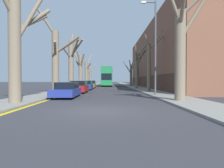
# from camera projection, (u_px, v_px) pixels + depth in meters

# --- Properties ---
(ground_plane) EXTENTS (300.00, 300.00, 0.00)m
(ground_plane) POSITION_uv_depth(u_px,v_px,m) (98.00, 111.00, 9.54)
(ground_plane) COLOR #333338
(sidewalk_left) EXTENTS (2.89, 120.00, 0.12)m
(sidewalk_left) POSITION_uv_depth(u_px,v_px,m) (90.00, 85.00, 59.50)
(sidewalk_left) COLOR gray
(sidewalk_left) RESTS_ON ground
(sidewalk_right) EXTENTS (2.89, 120.00, 0.12)m
(sidewalk_right) POSITION_uv_depth(u_px,v_px,m) (128.00, 85.00, 59.57)
(sidewalk_right) COLOR gray
(sidewalk_right) RESTS_ON ground
(building_facade_right) EXTENTS (10.08, 42.47, 11.04)m
(building_facade_right) POSITION_uv_depth(u_px,v_px,m) (171.00, 59.00, 38.35)
(building_facade_right) COLOR brown
(building_facade_right) RESTS_ON ground
(kerb_line_stripe) EXTENTS (0.24, 120.00, 0.01)m
(kerb_line_stripe) POSITION_uv_depth(u_px,v_px,m) (95.00, 85.00, 59.51)
(kerb_line_stripe) COLOR yellow
(kerb_line_stripe) RESTS_ON ground
(street_tree_left_0) EXTENTS (2.96, 3.74, 7.86)m
(street_tree_left_0) POSITION_uv_depth(u_px,v_px,m) (16.00, 43.00, 12.07)
(street_tree_left_0) COLOR #7A6B56
(street_tree_left_0) RESTS_ON ground
(street_tree_left_1) EXTENTS (4.29, 4.30, 8.64)m
(street_tree_left_1) POSITION_uv_depth(u_px,v_px,m) (56.00, 59.00, 20.81)
(street_tree_left_1) COLOR #7A6B56
(street_tree_left_1) RESTS_ON ground
(street_tree_left_2) EXTENTS (3.08, 5.60, 8.48)m
(street_tree_left_2) POSITION_uv_depth(u_px,v_px,m) (72.00, 62.00, 29.58)
(street_tree_left_2) COLOR #7A6B56
(street_tree_left_2) RESTS_ON ground
(street_tree_left_3) EXTENTS (2.98, 2.46, 7.69)m
(street_tree_left_3) POSITION_uv_depth(u_px,v_px,m) (80.00, 70.00, 37.98)
(street_tree_left_3) COLOR #7A6B56
(street_tree_left_3) RESTS_ON ground
(street_tree_left_4) EXTENTS (3.33, 3.58, 7.83)m
(street_tree_left_4) POSITION_uv_depth(u_px,v_px,m) (86.00, 72.00, 47.59)
(street_tree_left_4) COLOR #7A6B56
(street_tree_left_4) RESTS_ON ground
(street_tree_left_5) EXTENTS (3.21, 2.65, 6.70)m
(street_tree_left_5) POSITION_uv_depth(u_px,v_px,m) (90.00, 75.00, 55.39)
(street_tree_left_5) COLOR #7A6B56
(street_tree_left_5) RESTS_ON ground
(street_tree_right_0) EXTENTS (2.65, 4.16, 7.60)m
(street_tree_right_0) POSITION_uv_depth(u_px,v_px,m) (181.00, 48.00, 13.26)
(street_tree_right_0) COLOR #7A6B56
(street_tree_right_0) RESTS_ON ground
(street_tree_right_1) EXTENTS (3.52, 1.67, 7.82)m
(street_tree_right_1) POSITION_uv_depth(u_px,v_px,m) (150.00, 64.00, 24.45)
(street_tree_right_1) COLOR #7A6B56
(street_tree_right_1) RESTS_ON ground
(street_tree_right_2) EXTENTS (2.39, 2.37, 7.59)m
(street_tree_right_2) POSITION_uv_depth(u_px,v_px,m) (137.00, 67.00, 34.90)
(street_tree_right_2) COLOR #7A6B56
(street_tree_right_2) RESTS_ON ground
(street_tree_right_3) EXTENTS (3.57, 3.40, 6.77)m
(street_tree_right_3) POSITION_uv_depth(u_px,v_px,m) (131.00, 73.00, 46.94)
(street_tree_right_3) COLOR #7A6B56
(street_tree_right_3) RESTS_ON ground
(double_decker_bus) EXTENTS (2.54, 10.78, 4.44)m
(double_decker_bus) POSITION_uv_depth(u_px,v_px,m) (107.00, 76.00, 48.22)
(double_decker_bus) COLOR #1E7F47
(double_decker_bus) RESTS_ON ground
(parked_car_0) EXTENTS (1.85, 4.52, 1.29)m
(parked_car_0) POSITION_uv_depth(u_px,v_px,m) (67.00, 90.00, 16.90)
(parked_car_0) COLOR navy
(parked_car_0) RESTS_ON ground
(parked_car_1) EXTENTS (1.90, 4.59, 1.39)m
(parked_car_1) POSITION_uv_depth(u_px,v_px,m) (79.00, 87.00, 23.30)
(parked_car_1) COLOR maroon
(parked_car_1) RESTS_ON ground
(parked_car_2) EXTENTS (1.84, 4.56, 1.39)m
(parked_car_2) POSITION_uv_depth(u_px,v_px,m) (86.00, 85.00, 30.19)
(parked_car_2) COLOR navy
(parked_car_2) RESTS_ON ground
(parked_car_3) EXTENTS (1.77, 4.58, 1.39)m
(parked_car_3) POSITION_uv_depth(u_px,v_px,m) (91.00, 84.00, 36.88)
(parked_car_3) COLOR olive
(parked_car_3) RESTS_ON ground
(lamp_post) EXTENTS (1.40, 0.20, 8.68)m
(lamp_post) POSITION_uv_depth(u_px,v_px,m) (154.00, 44.00, 18.13)
(lamp_post) COLOR #4C4F54
(lamp_post) RESTS_ON ground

